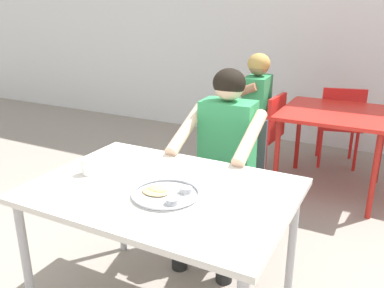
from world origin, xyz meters
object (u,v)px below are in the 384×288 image
thali_tray (166,194)px  table_background_red (335,121)px  drinking_cup (89,166)px  diner_foreground (222,149)px  patron_background (247,104)px  chair_red_left (264,130)px  table_foreground (163,200)px  chair_foreground (233,171)px  chair_red_far (340,121)px

thali_tray → table_background_red: thali_tray is taller
drinking_cup → diner_foreground: bearing=59.3°
diner_foreground → table_background_red: (0.48, 1.30, -0.08)m
table_background_red → patron_background: bearing=-179.5°
thali_tray → chair_red_left: chair_red_left is taller
drinking_cup → table_foreground: bearing=5.2°
table_foreground → chair_foreground: (0.01, 0.92, -0.19)m
drinking_cup → patron_background: size_ratio=0.07×
chair_red_left → patron_background: bearing=-169.8°
drinking_cup → table_background_red: size_ratio=0.10×
drinking_cup → table_background_red: bearing=65.7°
thali_tray → diner_foreground: diner_foreground is taller
chair_foreground → chair_red_far: 1.77m
chair_red_far → table_foreground: bearing=-100.1°
table_foreground → table_background_red: size_ratio=1.41×
chair_foreground → chair_red_far: bearing=74.9°
drinking_cup → chair_red_left: 2.10m
table_foreground → thali_tray: bearing=-47.9°
table_foreground → table_background_red: (0.50, 2.00, -0.03)m
table_foreground → chair_foreground: size_ratio=1.47×
diner_foreground → chair_red_far: size_ratio=1.46×
diner_foreground → chair_red_far: bearing=76.7°
drinking_cup → patron_background: (0.13, 2.03, -0.09)m
table_foreground → drinking_cup: drinking_cup is taller
chair_red_far → chair_red_left: bearing=-134.3°
diner_foreground → chair_red_far: diner_foreground is taller
drinking_cup → diner_foreground: 0.86m
table_foreground → chair_red_left: bearing=93.5°
diner_foreground → chair_red_left: 1.36m
drinking_cup → chair_red_left: drinking_cup is taller
table_foreground → thali_tray: (0.06, -0.07, 0.08)m
table_foreground → chair_red_far: (0.47, 2.63, -0.19)m
diner_foreground → table_background_red: diner_foreground is taller
chair_red_left → patron_background: patron_background is taller
thali_tray → table_background_red: bearing=78.1°
table_background_red → chair_red_left: (-0.62, 0.02, -0.18)m
table_foreground → chair_red_far: size_ratio=1.50×
drinking_cup → chair_red_left: bearing=81.8°
drinking_cup → chair_red_far: size_ratio=0.10×
chair_foreground → chair_red_far: size_ratio=1.02×
chair_red_far → thali_tray: bearing=-98.6°
table_foreground → thali_tray: 0.13m
table_background_red → thali_tray: bearing=-101.9°
table_foreground → drinking_cup: 0.44m
table_background_red → drinking_cup: bearing=-114.3°
thali_tray → drinking_cup: size_ratio=3.70×
drinking_cup → chair_foreground: 1.09m
table_foreground → table_background_red: 2.06m
table_background_red → chair_red_left: size_ratio=1.09×
drinking_cup → table_background_red: drinking_cup is taller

